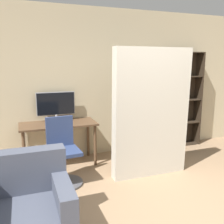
% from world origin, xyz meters
% --- Properties ---
extents(wall_back, '(8.00, 0.06, 2.70)m').
position_xyz_m(wall_back, '(0.00, 2.68, 1.35)').
color(wall_back, '#C6B793').
rests_on(wall_back, ground).
extents(desk, '(1.26, 0.59, 0.73)m').
position_xyz_m(desk, '(-1.07, 2.35, 0.63)').
color(desk, brown).
rests_on(desk, ground).
extents(monitor, '(0.66, 0.16, 0.50)m').
position_xyz_m(monitor, '(-1.07, 2.55, 1.02)').
color(monitor, '#B7B7BC').
rests_on(monitor, desk).
extents(office_chair, '(0.52, 0.52, 0.97)m').
position_xyz_m(office_chair, '(-1.12, 1.66, 0.40)').
color(office_chair, '#4C4C51').
rests_on(office_chair, ground).
extents(bookshelf, '(0.88, 0.26, 1.94)m').
position_xyz_m(bookshelf, '(1.36, 2.55, 0.93)').
color(bookshelf, '#2D2319').
rests_on(bookshelf, ground).
extents(mattress_near, '(1.20, 0.23, 1.96)m').
position_xyz_m(mattress_near, '(0.20, 1.47, 0.98)').
color(mattress_near, beige).
rests_on(mattress_near, ground).
extents(armchair, '(0.85, 0.80, 0.85)m').
position_xyz_m(armchair, '(-1.65, 0.58, 0.32)').
color(armchair, '#474C5B').
rests_on(armchair, ground).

